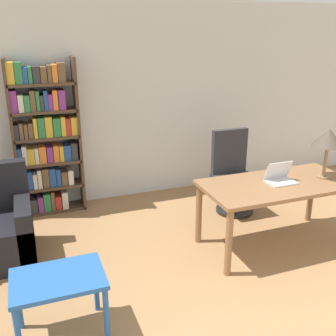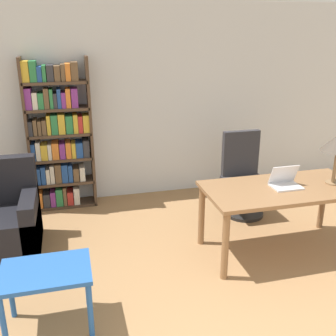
# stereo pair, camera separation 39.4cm
# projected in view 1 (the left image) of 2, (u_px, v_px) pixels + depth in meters

# --- Properties ---
(wall_back) EXTENTS (8.00, 0.06, 2.70)m
(wall_back) POSITION_uv_depth(u_px,v_px,m) (131.00, 103.00, 5.45)
(wall_back) COLOR silver
(wall_back) RESTS_ON ground_plane
(desk) EXTENTS (1.67, 0.81, 0.75)m
(desk) POSITION_uv_depth(u_px,v_px,m) (278.00, 191.00, 4.27)
(desk) COLOR olive
(desk) RESTS_ON ground_plane
(laptop) EXTENTS (0.30, 0.23, 0.23)m
(laptop) POSITION_uv_depth(u_px,v_px,m) (280.00, 178.00, 4.24)
(laptop) COLOR silver
(laptop) RESTS_ON desk
(table_lamp) EXTENTS (0.35, 0.35, 0.55)m
(table_lamp) POSITION_uv_depth(u_px,v_px,m) (328.00, 139.00, 4.25)
(table_lamp) COLOR olive
(table_lamp) RESTS_ON desk
(office_chair) EXTENTS (0.52, 0.52, 1.08)m
(office_chair) POSITION_uv_depth(u_px,v_px,m) (233.00, 174.00, 5.21)
(office_chair) COLOR black
(office_chair) RESTS_ON ground_plane
(side_table_blue) EXTENTS (0.70, 0.50, 0.55)m
(side_table_blue) POSITION_uv_depth(u_px,v_px,m) (59.00, 286.00, 2.99)
(side_table_blue) COLOR #2356A3
(side_table_blue) RESTS_ON ground_plane
(bookshelf) EXTENTS (0.83, 0.28, 2.01)m
(bookshelf) POSITION_uv_depth(u_px,v_px,m) (45.00, 140.00, 5.01)
(bookshelf) COLOR #4C3828
(bookshelf) RESTS_ON ground_plane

